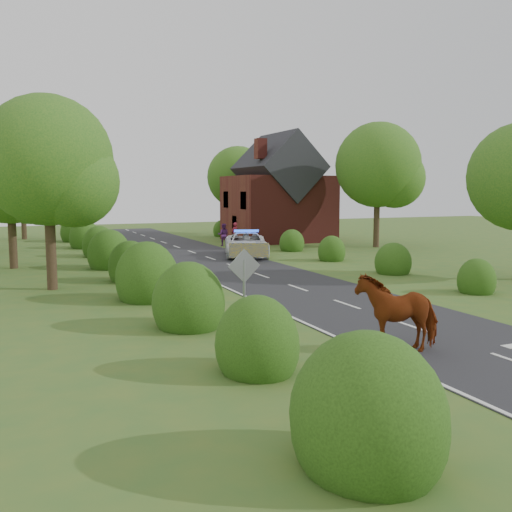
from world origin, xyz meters
name	(u,v)px	position (x,y,z in m)	size (l,w,h in m)	color
ground	(415,328)	(0.00, 0.00, 0.00)	(120.00, 120.00, 0.00)	#3A6227
road	(239,268)	(0.00, 15.00, 0.01)	(6.00, 70.00, 0.02)	black
road_markings	(225,275)	(-1.60, 12.93, 0.03)	(4.96, 70.00, 0.01)	white
hedgerow_left	(133,269)	(-6.51, 11.69, 0.75)	(2.75, 50.41, 3.00)	#234413
hedgerow_right	(379,260)	(6.60, 11.21, 0.55)	(2.10, 45.78, 2.10)	#234413
tree_left_a	(54,166)	(-9.75, 11.86, 5.34)	(5.74, 5.60, 8.38)	#332316
tree_left_b	(14,177)	(-11.25, 19.86, 5.04)	(5.74, 5.60, 8.07)	#332316
tree_left_d	(25,175)	(-10.23, 39.85, 5.64)	(6.15, 6.00, 8.89)	#332316
tree_right_b	(382,168)	(14.29, 21.84, 5.94)	(6.56, 6.40, 9.40)	#332316
tree_right_c	(241,180)	(9.27, 37.85, 5.34)	(6.15, 6.00, 8.58)	#332316
road_sign	(244,277)	(-5.00, 2.00, 1.65)	(1.06, 0.08, 2.53)	gray
house	(278,196)	(9.49, 30.00, 3.79)	(8.00, 7.40, 9.17)	maroon
cow	(397,317)	(-1.96, -1.61, 0.87)	(1.29, 2.45, 1.74)	maroon
police_van	(246,244)	(2.50, 20.05, 0.81)	(4.44, 6.36, 1.76)	silver
pedestrian_red	(235,234)	(4.59, 27.51, 0.90)	(0.66, 0.43, 1.80)	#9F2337
pedestrian_purple	(223,235)	(3.54, 27.28, 0.87)	(0.85, 0.66, 1.75)	#5E256C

